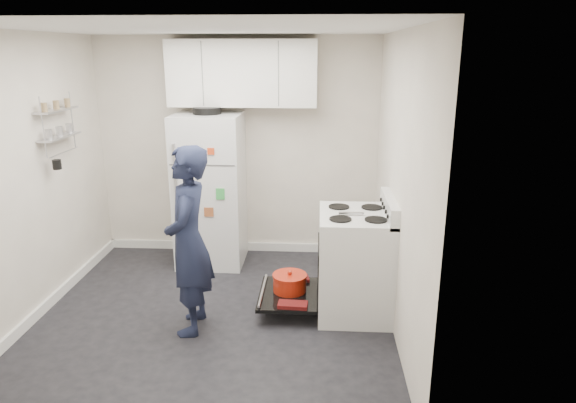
# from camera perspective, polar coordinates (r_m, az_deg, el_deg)

# --- Properties ---
(room) EXTENTS (3.21, 3.21, 2.51)m
(room) POSITION_cam_1_polar(r_m,az_deg,el_deg) (4.47, -9.02, 1.64)
(room) COLOR black
(room) RESTS_ON ground
(electric_range) EXTENTS (0.66, 0.76, 1.10)m
(electric_range) POSITION_cam_1_polar(r_m,az_deg,el_deg) (4.74, 7.28, -6.90)
(electric_range) COLOR silver
(electric_range) RESTS_ON ground
(open_oven_door) EXTENTS (0.55, 0.70, 0.24)m
(open_oven_door) POSITION_cam_1_polar(r_m,az_deg,el_deg) (4.87, 0.15, -9.60)
(open_oven_door) COLOR black
(open_oven_door) RESTS_ON ground
(refrigerator) EXTENTS (0.72, 0.74, 1.75)m
(refrigerator) POSITION_cam_1_polar(r_m,az_deg,el_deg) (5.77, -8.62, 1.32)
(refrigerator) COLOR silver
(refrigerator) RESTS_ON ground
(upper_cabinets) EXTENTS (1.60, 0.33, 0.70)m
(upper_cabinets) POSITION_cam_1_polar(r_m,az_deg,el_deg) (5.69, -5.08, 14.02)
(upper_cabinets) COLOR silver
(upper_cabinets) RESTS_ON room
(wall_shelf_rack) EXTENTS (0.14, 0.60, 0.61)m
(wall_shelf_rack) POSITION_cam_1_polar(r_m,az_deg,el_deg) (5.32, -24.19, 7.91)
(wall_shelf_rack) COLOR #B2B2B7
(wall_shelf_rack) RESTS_ON room
(person) EXTENTS (0.42, 0.61, 1.61)m
(person) POSITION_cam_1_polar(r_m,az_deg,el_deg) (4.37, -11.00, -4.36)
(person) COLOR #181D35
(person) RESTS_ON ground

